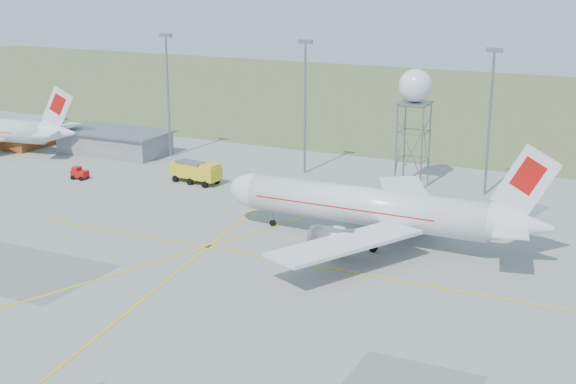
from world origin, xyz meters
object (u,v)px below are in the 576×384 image
at_px(fire_truck, 197,173).
at_px(baggage_tug, 80,174).
at_px(airliner_main, 371,208).
at_px(radar_tower, 414,122).

xyz_separation_m(fire_truck, baggage_tug, (-17.26, -5.78, -0.84)).
bearing_deg(airliner_main, baggage_tug, -8.05).
xyz_separation_m(airliner_main, radar_tower, (-3.07, 25.48, 5.50)).
relative_size(fire_truck, baggage_tug, 3.39).
distance_m(airliner_main, radar_tower, 26.25).
relative_size(radar_tower, fire_truck, 2.05).
bearing_deg(radar_tower, baggage_tug, -158.82).
bearing_deg(fire_truck, airliner_main, -13.94).
distance_m(fire_truck, baggage_tug, 18.22).
distance_m(airliner_main, baggage_tug, 50.15).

